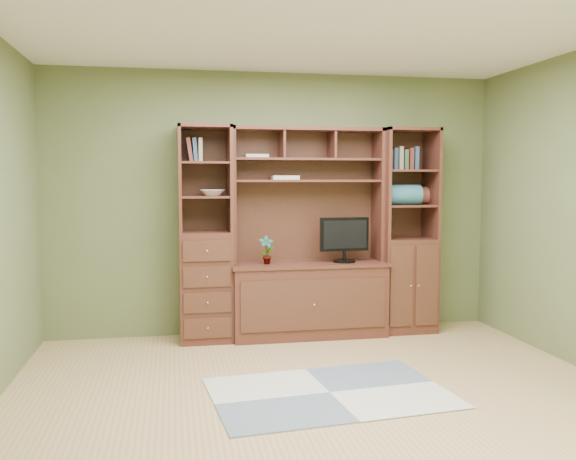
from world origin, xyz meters
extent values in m
cube|color=tan|center=(0.00, 0.00, 0.00)|extent=(4.60, 4.10, 0.04)
cube|color=white|center=(0.00, 0.00, 2.60)|extent=(4.60, 4.10, 0.04)
cube|color=#606D41|center=(0.00, 2.00, 1.30)|extent=(4.50, 0.04, 2.60)
cube|color=#606D41|center=(0.00, -2.00, 1.30)|extent=(4.50, 0.04, 2.60)
cube|color=#4B231A|center=(0.29, 1.73, 1.02)|extent=(1.54, 0.53, 2.05)
cube|color=#4B231A|center=(-0.71, 1.77, 1.02)|extent=(0.50, 0.45, 2.05)
cube|color=#4B231A|center=(1.31, 1.77, 1.02)|extent=(0.55, 0.45, 2.05)
cube|color=#959A9A|center=(0.08, 0.11, 0.01)|extent=(1.78, 1.28, 0.01)
cube|color=black|center=(0.64, 1.70, 1.03)|extent=(0.51, 0.25, 0.61)
imported|color=#953F32|center=(-0.14, 1.70, 0.87)|extent=(0.14, 0.10, 0.27)
cube|color=beige|center=(0.07, 1.82, 1.56)|extent=(0.26, 0.19, 0.04)
imported|color=beige|center=(-0.64, 1.77, 1.42)|extent=(0.24, 0.24, 0.06)
cube|color=#2C6574|center=(1.25, 1.73, 1.39)|extent=(0.35, 0.20, 0.20)
cube|color=brown|center=(1.46, 1.85, 1.38)|extent=(0.32, 0.18, 0.18)
camera|label=1|loc=(-1.02, -4.05, 1.55)|focal=38.00mm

